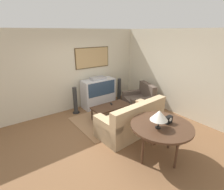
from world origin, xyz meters
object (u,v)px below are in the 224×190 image
table_lamp (159,115)px  speaker_tower_left (75,101)px  couch (132,121)px  coffee_table (111,107)px  tv (98,93)px  mantel_clock (169,120)px  speaker_tower_right (119,90)px  armchair (139,100)px  console_table (161,128)px

table_lamp → speaker_tower_left: table_lamp is taller
couch → coffee_table: (0.02, 0.98, 0.06)m
tv → mantel_clock: tv is taller
couch → coffee_table: couch is taller
coffee_table → mantel_clock: size_ratio=7.17×
speaker_tower_left → tv: bearing=2.4°
speaker_tower_right → tv: bearing=177.6°
armchair → speaker_tower_left: speaker_tower_left is taller
tv → armchair: bearing=-42.6°
console_table → mantel_clock: 0.22m
console_table → couch: bearing=79.6°
armchair → tv: bearing=-114.4°
console_table → armchair: bearing=54.4°
console_table → table_lamp: (-0.16, -0.03, 0.34)m
table_lamp → console_table: bearing=11.1°
armchair → coffee_table: size_ratio=0.99×
tv → armchair: 1.50m
console_table → speaker_tower_right: size_ratio=1.41×
tv → console_table: (-0.45, -3.16, 0.22)m
tv → couch: 2.08m
console_table → mantel_clock: bearing=-11.0°
tv → couch: size_ratio=0.64×
speaker_tower_right → speaker_tower_left: bearing=180.0°
couch → console_table: 1.20m
table_lamp → speaker_tower_left: (-0.33, 3.15, -0.65)m
speaker_tower_left → speaker_tower_right: 1.87m
couch → console_table: size_ratio=1.47×
tv → coffee_table: (-0.23, -1.07, -0.13)m
speaker_tower_left → speaker_tower_right: bearing=0.0°
speaker_tower_right → couch: bearing=-120.4°
coffee_table → armchair: bearing=2.8°
mantel_clock → speaker_tower_right: mantel_clock is taller
console_table → speaker_tower_right: speaker_tower_right is taller
couch → armchair: 1.70m
table_lamp → coffee_table: bearing=79.8°
tv → mantel_clock: 3.22m
armchair → speaker_tower_left: (-2.03, 0.97, 0.15)m
console_table → table_lamp: bearing=-168.9°
couch → mantel_clock: mantel_clock is taller
mantel_clock → table_lamp: bearing=179.9°
mantel_clock → speaker_tower_left: 3.25m
table_lamp → mantel_clock: 0.38m
coffee_table → console_table: 2.13m
table_lamp → armchair: bearing=52.1°
tv → mantel_clock: size_ratio=7.23×
coffee_table → console_table: size_ratio=0.93×
couch → speaker_tower_left: 2.13m
table_lamp → couch: bearing=72.3°
armchair → console_table: 2.69m
console_table → speaker_tower_left: speaker_tower_left is taller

